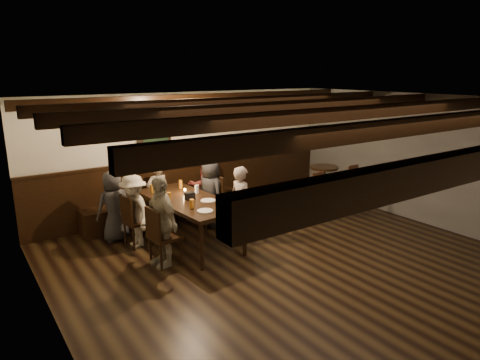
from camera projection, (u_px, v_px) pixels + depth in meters
room at (211, 173)px, 7.44m from camera, size 7.00×7.00×7.00m
dining_table at (188, 203)px, 6.98m from camera, size 1.08×2.12×0.77m
chair_left_near at (137, 230)px, 6.99m from camera, size 0.43×0.43×0.87m
chair_left_far at (164, 247)px, 6.31m from camera, size 0.44×0.44×0.89m
chair_right_near at (209, 211)px, 7.86m from camera, size 0.46×0.46×0.94m
chair_right_far at (240, 226)px, 7.19m from camera, size 0.42×0.42×0.85m
person_bench_left at (114, 206)px, 7.14m from camera, size 0.62×0.43×1.20m
person_bench_centre at (158, 195)px, 7.80m from camera, size 0.46×0.32×1.21m
person_bench_right at (203, 184)px, 8.21m from camera, size 0.70×0.57×1.37m
person_left_near at (134, 211)px, 6.89m from camera, size 0.51×0.81×1.21m
person_left_far at (161, 221)px, 6.19m from camera, size 0.39×0.82×1.36m
person_right_near at (210, 193)px, 7.79m from camera, size 0.45×0.65×1.27m
person_right_far at (241, 204)px, 7.11m from camera, size 0.34×0.49×1.29m
pint_a at (152, 189)px, 7.30m from camera, size 0.07×0.07×0.14m
pint_b at (181, 184)px, 7.59m from camera, size 0.07×0.07×0.14m
pint_c at (169, 197)px, 6.84m from camera, size 0.07×0.07×0.14m
pint_d at (197, 189)px, 7.28m from camera, size 0.07×0.07×0.14m
pint_e at (192, 204)px, 6.47m from camera, size 0.07×0.07×0.14m
pint_f at (218, 200)px, 6.65m from camera, size 0.07×0.07×0.14m
pint_g at (220, 206)px, 6.37m from camera, size 0.07×0.07×0.14m
plate_near at (205, 211)px, 6.34m from camera, size 0.24×0.24×0.01m
plate_far at (208, 201)px, 6.84m from camera, size 0.24×0.24×0.01m
condiment_caddy at (190, 196)px, 6.91m from camera, size 0.15×0.10×0.12m
candle at (185, 192)px, 7.26m from camera, size 0.05×0.05×0.05m
high_top_table at (323, 183)px, 8.45m from camera, size 0.55×0.55×0.98m
bar_stool_left at (311, 203)px, 8.08m from camera, size 0.31×0.32×0.99m
bar_stool_right at (346, 194)px, 8.66m from camera, size 0.31×0.32×0.99m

